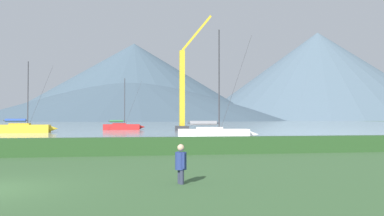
% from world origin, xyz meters
% --- Properties ---
extents(harbor_water, '(320.00, 246.00, 0.00)m').
position_xyz_m(harbor_water, '(0.00, 137.00, 0.00)').
color(harbor_water, '#8C9EA3').
rests_on(harbor_water, ground_plane).
extents(hedge_line, '(80.00, 1.20, 0.97)m').
position_xyz_m(hedge_line, '(0.00, 11.00, 0.49)').
color(hedge_line, '#284C23').
rests_on(hedge_line, ground_plane).
extents(sailboat_slip_2, '(7.26, 2.34, 9.00)m').
position_xyz_m(sailboat_slip_2, '(5.07, 61.68, 0.60)').
color(sailboat_slip_2, red).
rests_on(sailboat_slip_2, harbor_water).
extents(sailboat_slip_3, '(8.30, 2.49, 10.00)m').
position_xyz_m(sailboat_slip_3, '(-8.64, 49.31, 0.69)').
color(sailboat_slip_3, gold).
rests_on(sailboat_slip_3, harbor_water).
extents(sailboat_slip_7, '(7.76, 3.12, 10.40)m').
position_xyz_m(sailboat_slip_7, '(13.13, 25.66, 0.64)').
color(sailboat_slip_7, white).
rests_on(sailboat_slip_7, harbor_water).
extents(person_seated_viewer, '(0.36, 0.56, 1.25)m').
position_xyz_m(person_seated_viewer, '(6.09, 0.21, 0.69)').
color(person_seated_viewer, '#2D3347').
rests_on(person_seated_viewer, ground_plane).
extents(dock_crane, '(5.87, 2.00, 18.82)m').
position_xyz_m(dock_crane, '(14.65, 53.95, 5.85)').
color(dock_crane, '#333338').
rests_on(dock_crane, ground_plane).
extents(distant_hill_west_ridge, '(224.08, 224.08, 67.82)m').
position_xyz_m(distant_hill_west_ridge, '(19.28, 362.17, 33.91)').
color(distant_hill_west_ridge, '#425666').
rests_on(distant_hill_west_ridge, ground_plane).
extents(distant_hill_central_peak, '(226.70, 226.70, 81.81)m').
position_xyz_m(distant_hill_central_peak, '(188.66, 352.75, 40.91)').
color(distant_hill_central_peak, '#4C6070').
rests_on(distant_hill_central_peak, ground_plane).
extents(distant_hill_east_ridge, '(245.78, 245.78, 37.73)m').
position_xyz_m(distant_hill_east_ridge, '(17.18, 328.93, 18.87)').
color(distant_hill_east_ridge, '#425666').
rests_on(distant_hill_east_ridge, ground_plane).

